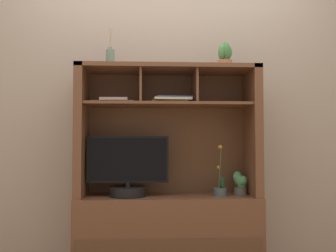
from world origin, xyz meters
TOP-DOWN VIEW (x-y plane):
  - back_wall at (0.00, 0.24)m, footprint 6.00×0.02m
  - media_console at (0.00, 0.01)m, footprint 1.32×0.46m
  - tv_monitor at (-0.29, -0.04)m, footprint 0.59×0.26m
  - potted_orchid at (0.38, -0.03)m, footprint 0.11×0.11m
  - potted_fern at (0.54, 0.00)m, footprint 0.11×0.11m
  - magazine_stack_left at (0.02, -0.01)m, footprint 0.29×0.27m
  - magazine_stack_centre at (-0.40, 0.03)m, footprint 0.30×0.25m
  - diffuser_bottle at (-0.43, 0.01)m, footprint 0.07×0.07m
  - potted_succulent at (0.43, 0.02)m, footprint 0.13×0.13m

SIDE VIEW (x-z plane):
  - media_console at x=0.00m, z-range -0.28..1.20m
  - potted_orchid at x=0.38m, z-range 0.40..0.78m
  - potted_fern at x=0.54m, z-range 0.54..0.71m
  - tv_monitor at x=-0.29m, z-range 0.49..0.93m
  - magazine_stack_centre at x=-0.40m, z-range 1.22..1.25m
  - magazine_stack_left at x=0.02m, z-range 1.22..1.26m
  - back_wall at x=0.00m, z-range 0.00..2.80m
  - diffuser_bottle at x=-0.43m, z-range 1.41..1.70m
  - potted_succulent at x=0.43m, z-range 1.48..1.68m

